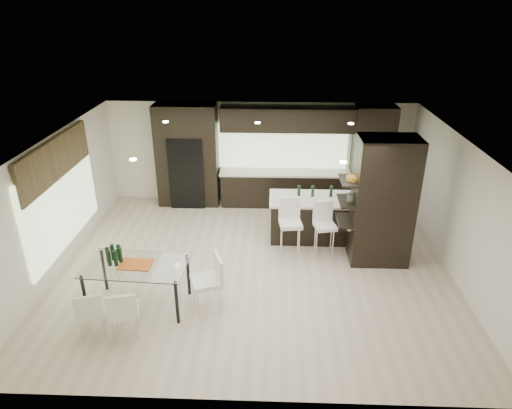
{
  "coord_description": "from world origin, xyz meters",
  "views": [
    {
      "loc": [
        0.33,
        -8.15,
        5.18
      ],
      "look_at": [
        0.0,
        0.6,
        1.15
      ],
      "focal_mm": 32.0,
      "sensor_mm": 36.0,
      "label": 1
    }
  ],
  "objects_px": {
    "stool_left": "(290,234)",
    "floor_vase": "(363,230)",
    "stool_right": "(359,236)",
    "chair_far": "(92,314)",
    "chair_end": "(206,285)",
    "dining_table": "(139,285)",
    "bench": "(312,213)",
    "kitchen_island": "(321,218)",
    "stool_mid": "(324,235)",
    "chair_near": "(125,314)"
  },
  "relations": [
    {
      "from": "stool_mid",
      "to": "chair_near",
      "type": "xyz_separation_m",
      "value": [
        -3.51,
        -2.73,
        -0.05
      ]
    },
    {
      "from": "chair_near",
      "to": "chair_far",
      "type": "bearing_deg",
      "value": 165.91
    },
    {
      "from": "kitchen_island",
      "to": "bench",
      "type": "height_order",
      "value": "kitchen_island"
    },
    {
      "from": "kitchen_island",
      "to": "chair_far",
      "type": "relative_size",
      "value": 2.88
    },
    {
      "from": "stool_mid",
      "to": "dining_table",
      "type": "distance_m",
      "value": 4.0
    },
    {
      "from": "floor_vase",
      "to": "bench",
      "type": "bearing_deg",
      "value": 122.08
    },
    {
      "from": "stool_mid",
      "to": "chair_far",
      "type": "relative_size",
      "value": 1.19
    },
    {
      "from": "stool_left",
      "to": "bench",
      "type": "xyz_separation_m",
      "value": [
        0.61,
        1.64,
        -0.29
      ]
    },
    {
      "from": "stool_right",
      "to": "floor_vase",
      "type": "relative_size",
      "value": 0.86
    },
    {
      "from": "stool_right",
      "to": "chair_far",
      "type": "distance_m",
      "value": 5.52
    },
    {
      "from": "chair_far",
      "to": "bench",
      "type": "bearing_deg",
      "value": 29.52
    },
    {
      "from": "stool_mid",
      "to": "chair_end",
      "type": "xyz_separation_m",
      "value": [
        -2.28,
        -1.91,
        -0.02
      ]
    },
    {
      "from": "stool_right",
      "to": "bench",
      "type": "height_order",
      "value": "stool_right"
    },
    {
      "from": "stool_left",
      "to": "chair_end",
      "type": "relative_size",
      "value": 1.1
    },
    {
      "from": "stool_right",
      "to": "floor_vase",
      "type": "bearing_deg",
      "value": 66.75
    },
    {
      "from": "stool_left",
      "to": "stool_right",
      "type": "distance_m",
      "value": 1.46
    },
    {
      "from": "dining_table",
      "to": "bench",
      "type": "bearing_deg",
      "value": 49.53
    },
    {
      "from": "chair_end",
      "to": "floor_vase",
      "type": "bearing_deg",
      "value": -76.64
    },
    {
      "from": "dining_table",
      "to": "chair_near",
      "type": "distance_m",
      "value": 0.82
    },
    {
      "from": "chair_end",
      "to": "chair_near",
      "type": "bearing_deg",
      "value": 104.15
    },
    {
      "from": "chair_far",
      "to": "chair_end",
      "type": "distance_m",
      "value": 1.96
    },
    {
      "from": "stool_mid",
      "to": "chair_near",
      "type": "height_order",
      "value": "stool_mid"
    },
    {
      "from": "chair_end",
      "to": "stool_mid",
      "type": "bearing_deg",
      "value": -69.63
    },
    {
      "from": "floor_vase",
      "to": "chair_end",
      "type": "xyz_separation_m",
      "value": [
        -3.11,
        -2.01,
        -0.1
      ]
    },
    {
      "from": "stool_mid",
      "to": "dining_table",
      "type": "height_order",
      "value": "stool_mid"
    },
    {
      "from": "kitchen_island",
      "to": "floor_vase",
      "type": "relative_size",
      "value": 2.07
    },
    {
      "from": "stool_left",
      "to": "stool_mid",
      "type": "distance_m",
      "value": 0.73
    },
    {
      "from": "floor_vase",
      "to": "chair_far",
      "type": "xyz_separation_m",
      "value": [
        -4.9,
        -2.82,
        -0.16
      ]
    },
    {
      "from": "stool_right",
      "to": "chair_far",
      "type": "xyz_separation_m",
      "value": [
        -4.8,
        -2.71,
        -0.08
      ]
    },
    {
      "from": "stool_mid",
      "to": "chair_far",
      "type": "xyz_separation_m",
      "value": [
        -4.07,
        -2.71,
        -0.08
      ]
    },
    {
      "from": "floor_vase",
      "to": "kitchen_island",
      "type": "bearing_deg",
      "value": 138.79
    },
    {
      "from": "stool_left",
      "to": "stool_right",
      "type": "relative_size",
      "value": 1.05
    },
    {
      "from": "stool_left",
      "to": "dining_table",
      "type": "relative_size",
      "value": 0.58
    },
    {
      "from": "stool_right",
      "to": "chair_end",
      "type": "bearing_deg",
      "value": -128.21
    },
    {
      "from": "bench",
      "to": "chair_far",
      "type": "relative_size",
      "value": 1.46
    },
    {
      "from": "kitchen_island",
      "to": "stool_left",
      "type": "bearing_deg",
      "value": -130.75
    },
    {
      "from": "dining_table",
      "to": "kitchen_island",
      "type": "bearing_deg",
      "value": 41.26
    },
    {
      "from": "kitchen_island",
      "to": "chair_far",
      "type": "height_order",
      "value": "kitchen_island"
    },
    {
      "from": "floor_vase",
      "to": "chair_near",
      "type": "relative_size",
      "value": 1.32
    },
    {
      "from": "chair_near",
      "to": "chair_far",
      "type": "distance_m",
      "value": 0.56
    },
    {
      "from": "kitchen_island",
      "to": "stool_mid",
      "type": "relative_size",
      "value": 2.43
    },
    {
      "from": "stool_right",
      "to": "dining_table",
      "type": "distance_m",
      "value": 4.65
    },
    {
      "from": "chair_near",
      "to": "chair_end",
      "type": "relative_size",
      "value": 0.92
    },
    {
      "from": "dining_table",
      "to": "chair_end",
      "type": "xyz_separation_m",
      "value": [
        1.23,
        0.0,
        0.04
      ]
    },
    {
      "from": "stool_left",
      "to": "floor_vase",
      "type": "relative_size",
      "value": 0.9
    },
    {
      "from": "stool_right",
      "to": "bench",
      "type": "relative_size",
      "value": 0.82
    },
    {
      "from": "stool_right",
      "to": "stool_left",
      "type": "bearing_deg",
      "value": -160.04
    },
    {
      "from": "kitchen_island",
      "to": "chair_far",
      "type": "xyz_separation_m",
      "value": [
        -4.07,
        -3.54,
        -0.08
      ]
    },
    {
      "from": "stool_left",
      "to": "stool_mid",
      "type": "bearing_deg",
      "value": -6.04
    },
    {
      "from": "chair_far",
      "to": "chair_end",
      "type": "height_order",
      "value": "chair_end"
    }
  ]
}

